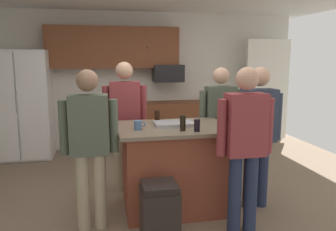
{
  "coord_description": "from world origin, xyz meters",
  "views": [
    {
      "loc": [
        -0.64,
        -3.68,
        1.74
      ],
      "look_at": [
        0.14,
        0.18,
        1.05
      ],
      "focal_mm": 35.37,
      "sensor_mm": 36.0,
      "label": 1
    }
  ],
  "objects_px": {
    "person_host_foreground": "(220,120)",
    "person_elder_center": "(258,128)",
    "kitchen_island": "(173,167)",
    "trash_bin": "(159,215)",
    "serving_tray": "(174,124)",
    "mug_ceramic_white": "(138,125)",
    "microwave_over_range": "(168,73)",
    "refrigerator": "(22,105)",
    "glass_pilsner": "(197,125)",
    "person_guest_left": "(245,140)",
    "glass_stout_tall": "(157,116)",
    "person_guest_by_door": "(125,117)",
    "glass_short_whisky": "(183,123)",
    "person_guest_right": "(90,140)"
  },
  "relations": [
    {
      "from": "person_host_foreground",
      "to": "mug_ceramic_white",
      "type": "relative_size",
      "value": 12.84
    },
    {
      "from": "refrigerator",
      "to": "glass_pilsner",
      "type": "relative_size",
      "value": 14.4
    },
    {
      "from": "person_host_foreground",
      "to": "person_guest_left",
      "type": "bearing_deg",
      "value": 46.39
    },
    {
      "from": "person_guest_left",
      "to": "person_guest_right",
      "type": "height_order",
      "value": "person_guest_left"
    },
    {
      "from": "person_guest_left",
      "to": "glass_stout_tall",
      "type": "height_order",
      "value": "person_guest_left"
    },
    {
      "from": "serving_tray",
      "to": "trash_bin",
      "type": "bearing_deg",
      "value": -111.59
    },
    {
      "from": "microwave_over_range",
      "to": "glass_stout_tall",
      "type": "xyz_separation_m",
      "value": [
        -0.6,
        -2.34,
        -0.4
      ]
    },
    {
      "from": "person_guest_left",
      "to": "person_elder_center",
      "type": "distance_m",
      "value": 0.65
    },
    {
      "from": "person_guest_right",
      "to": "glass_pilsner",
      "type": "height_order",
      "value": "person_guest_right"
    },
    {
      "from": "person_guest_by_door",
      "to": "person_elder_center",
      "type": "bearing_deg",
      "value": 24.92
    },
    {
      "from": "glass_stout_tall",
      "to": "mug_ceramic_white",
      "type": "bearing_deg",
      "value": -124.92
    },
    {
      "from": "microwave_over_range",
      "to": "person_guest_left",
      "type": "height_order",
      "value": "person_guest_left"
    },
    {
      "from": "person_guest_by_door",
      "to": "glass_short_whisky",
      "type": "bearing_deg",
      "value": -5.43
    },
    {
      "from": "person_elder_center",
      "to": "glass_short_whisky",
      "type": "bearing_deg",
      "value": 15.2
    },
    {
      "from": "trash_bin",
      "to": "person_elder_center",
      "type": "bearing_deg",
      "value": 25.66
    },
    {
      "from": "microwave_over_range",
      "to": "kitchen_island",
      "type": "bearing_deg",
      "value": -100.05
    },
    {
      "from": "person_guest_right",
      "to": "person_elder_center",
      "type": "bearing_deg",
      "value": -13.04
    },
    {
      "from": "person_guest_right",
      "to": "person_guest_left",
      "type": "bearing_deg",
      "value": -31.67
    },
    {
      "from": "person_guest_by_door",
      "to": "glass_stout_tall",
      "type": "distance_m",
      "value": 0.55
    },
    {
      "from": "mug_ceramic_white",
      "to": "trash_bin",
      "type": "relative_size",
      "value": 0.21
    },
    {
      "from": "person_elder_center",
      "to": "person_guest_by_door",
      "type": "bearing_deg",
      "value": -21.83
    },
    {
      "from": "refrigerator",
      "to": "mug_ceramic_white",
      "type": "height_order",
      "value": "refrigerator"
    },
    {
      "from": "glass_short_whisky",
      "to": "glass_pilsner",
      "type": "bearing_deg",
      "value": -23.91
    },
    {
      "from": "glass_short_whisky",
      "to": "glass_pilsner",
      "type": "distance_m",
      "value": 0.15
    },
    {
      "from": "mug_ceramic_white",
      "to": "person_guest_right",
      "type": "bearing_deg",
      "value": -160.48
    },
    {
      "from": "kitchen_island",
      "to": "person_guest_right",
      "type": "relative_size",
      "value": 0.77
    },
    {
      "from": "kitchen_island",
      "to": "person_guest_left",
      "type": "height_order",
      "value": "person_guest_left"
    },
    {
      "from": "person_host_foreground",
      "to": "person_elder_center",
      "type": "distance_m",
      "value": 0.7
    },
    {
      "from": "kitchen_island",
      "to": "serving_tray",
      "type": "relative_size",
      "value": 2.83
    },
    {
      "from": "person_host_foreground",
      "to": "person_guest_by_door",
      "type": "relative_size",
      "value": 0.96
    },
    {
      "from": "kitchen_island",
      "to": "mug_ceramic_white",
      "type": "distance_m",
      "value": 0.68
    },
    {
      "from": "mug_ceramic_white",
      "to": "person_host_foreground",
      "type": "bearing_deg",
      "value": 28.6
    },
    {
      "from": "person_host_foreground",
      "to": "glass_pilsner",
      "type": "xyz_separation_m",
      "value": [
        -0.56,
        -0.83,
        0.12
      ]
    },
    {
      "from": "mug_ceramic_white",
      "to": "person_guest_by_door",
      "type": "bearing_deg",
      "value": 95.59
    },
    {
      "from": "person_guest_left",
      "to": "glass_pilsner",
      "type": "distance_m",
      "value": 0.52
    },
    {
      "from": "person_guest_right",
      "to": "serving_tray",
      "type": "distance_m",
      "value": 0.98
    },
    {
      "from": "kitchen_island",
      "to": "trash_bin",
      "type": "height_order",
      "value": "kitchen_island"
    },
    {
      "from": "microwave_over_range",
      "to": "glass_stout_tall",
      "type": "relative_size",
      "value": 4.1
    },
    {
      "from": "person_host_foreground",
      "to": "person_guest_right",
      "type": "distance_m",
      "value": 1.84
    },
    {
      "from": "refrigerator",
      "to": "person_elder_center",
      "type": "distance_m",
      "value": 4.07
    },
    {
      "from": "person_guest_left",
      "to": "person_guest_by_door",
      "type": "xyz_separation_m",
      "value": [
        -1.05,
        1.36,
        0.02
      ]
    },
    {
      "from": "refrigerator",
      "to": "glass_stout_tall",
      "type": "height_order",
      "value": "refrigerator"
    },
    {
      "from": "microwave_over_range",
      "to": "mug_ceramic_white",
      "type": "xyz_separation_m",
      "value": [
        -0.87,
        -2.73,
        -0.42
      ]
    },
    {
      "from": "person_host_foreground",
      "to": "person_elder_center",
      "type": "relative_size",
      "value": 0.99
    },
    {
      "from": "mug_ceramic_white",
      "to": "glass_pilsner",
      "type": "xyz_separation_m",
      "value": [
        0.59,
        -0.2,
        0.01
      ]
    },
    {
      "from": "person_guest_by_door",
      "to": "trash_bin",
      "type": "bearing_deg",
      "value": -26.99
    },
    {
      "from": "refrigerator",
      "to": "glass_short_whisky",
      "type": "height_order",
      "value": "refrigerator"
    },
    {
      "from": "mug_ceramic_white",
      "to": "glass_stout_tall",
      "type": "distance_m",
      "value": 0.48
    },
    {
      "from": "glass_pilsner",
      "to": "serving_tray",
      "type": "bearing_deg",
      "value": 117.26
    },
    {
      "from": "microwave_over_range",
      "to": "serving_tray",
      "type": "distance_m",
      "value": 2.67
    }
  ]
}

